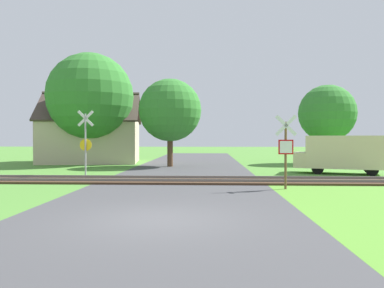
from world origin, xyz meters
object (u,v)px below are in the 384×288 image
Objects in this scene: mail_truck at (341,153)px; tree_center at (170,110)px; stop_sign_near at (286,148)px; tree_left at (90,96)px; tree_far at (327,113)px; crossing_sign_far at (86,140)px; house at (92,140)px.

tree_center is at bearing 82.67° from mail_truck.
tree_left is at bearing -43.79° from stop_sign_near.
tree_far reaches higher than mail_truck.
crossing_sign_far reaches higher than stop_sign_near.
tree_center is at bearing -38.92° from house.
crossing_sign_far is 14.60m from mail_truck.
crossing_sign_far is 0.40× the size of house.
crossing_sign_far is 8.76m from tree_center.
tree_center reaches higher than stop_sign_near.
house is 1.71× the size of mail_truck.
tree_center is (-5.97, 11.93, 2.43)m from stop_sign_near.
tree_left is at bearing 163.25° from tree_center.
tree_left reaches higher than mail_truck.
tree_center is 0.73× the size of tree_left.
stop_sign_near is at bearing 164.36° from mail_truck.
house is 4.27m from tree_left.
tree_left is (0.66, -2.43, 3.45)m from house.
crossing_sign_far is at bearing -116.43° from tree_center.
mail_truck is at bearing -25.71° from tree_center.
tree_far is at bearing 15.87° from tree_center.
house is at bearing 148.64° from tree_center.
stop_sign_near is at bearing -63.40° from tree_center.
stop_sign_near is at bearing -27.42° from crossing_sign_far.
mail_truck is (10.59, -5.10, -2.90)m from tree_center.
tree_far is at bearing 5.89° from mail_truck.
tree_far is (6.53, 15.49, 2.42)m from stop_sign_near.
tree_left is at bearing 85.97° from mail_truck.
stop_sign_near is 0.85× the size of crossing_sign_far.
house is at bearing 102.52° from crossing_sign_far.
stop_sign_near is 21.01m from house.
tree_center is at bearing -16.75° from tree_left.
mail_truck is at bearing -102.49° from tree_far.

